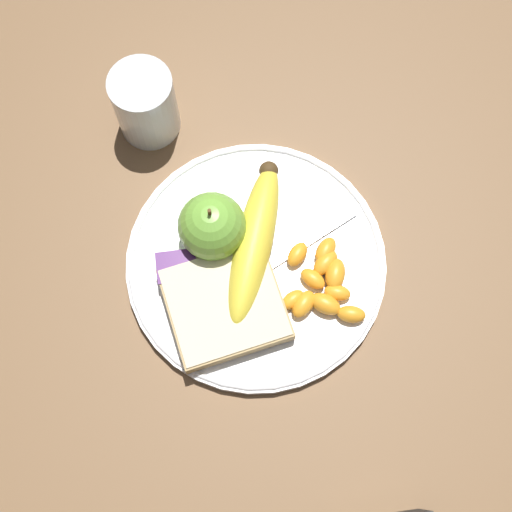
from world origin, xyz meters
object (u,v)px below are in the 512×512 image
at_px(apple, 212,226).
at_px(bread_slice, 225,305).
at_px(fork, 261,269).
at_px(jam_packet, 178,271).
at_px(juice_glass, 146,105).
at_px(banana, 253,241).
at_px(plate, 256,263).

xyz_separation_m(apple, bread_slice, (0.00, -0.08, -0.02)).
distance_m(fork, jam_packet, 0.09).
relative_size(juice_glass, jam_packet, 2.11).
height_order(bread_slice, fork, bread_slice).
xyz_separation_m(apple, fork, (0.04, -0.04, -0.03)).
xyz_separation_m(juice_glass, banana, (0.09, -0.16, -0.01)).
bearing_deg(banana, juice_glass, 119.82).
bearing_deg(apple, bread_slice, -87.90).
height_order(banana, jam_packet, banana).
xyz_separation_m(bread_slice, jam_packet, (-0.04, 0.04, -0.00)).
bearing_deg(banana, jam_packet, -166.00).
height_order(apple, bread_slice, apple).
height_order(plate, fork, fork).
bearing_deg(jam_packet, bread_slice, -43.41).
height_order(plate, juice_glass, juice_glass).
xyz_separation_m(plate, fork, (0.00, -0.01, 0.01)).
height_order(apple, banana, apple).
height_order(juice_glass, fork, juice_glass).
height_order(juice_glass, jam_packet, juice_glass).
bearing_deg(banana, bread_slice, -120.99).
relative_size(plate, fork, 1.46).
relative_size(plate, jam_packet, 6.65).
distance_m(banana, fork, 0.03).
bearing_deg(fork, apple, -69.19).
distance_m(juice_glass, apple, 0.16).
bearing_deg(jam_packet, plate, 1.89).
bearing_deg(apple, juice_glass, 110.13).
bearing_deg(apple, fork, -43.27).
xyz_separation_m(banana, jam_packet, (-0.08, -0.02, -0.01)).
distance_m(juice_glass, jam_packet, 0.18).
xyz_separation_m(juice_glass, bread_slice, (0.06, -0.22, -0.02)).
distance_m(bread_slice, fork, 0.05).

